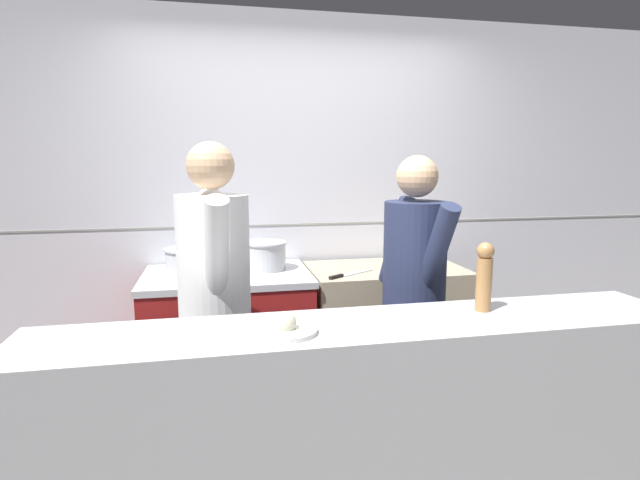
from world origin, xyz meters
The scene contains 12 objects.
wall_back_tiled centered at (0.00, 1.50, 1.30)m, with size 8.00×0.06×2.60m.
oven_range centered at (-0.52, 1.10, 0.45)m, with size 1.04×0.71×0.90m.
prep_counter centered at (0.53, 1.10, 0.44)m, with size 1.03×0.65×0.89m.
pass_counter centered at (0.01, -0.20, 0.48)m, with size 2.68×0.45×0.96m.
stock_pot centered at (-0.76, 1.15, 0.99)m, with size 0.29×0.29×0.16m.
sauce_pot centered at (-0.28, 1.16, 1.00)m, with size 0.28×0.28×0.18m.
mixing_bowl_steel centered at (0.77, 1.07, 0.94)m, with size 0.30×0.30×0.10m.
chefs_knife centered at (0.21, 0.92, 0.90)m, with size 0.34×0.23×0.02m.
plated_dish_main centered at (-0.34, -0.25, 0.98)m, with size 0.24×0.24×0.08m.
pepper_mill centered at (0.53, -0.14, 1.12)m, with size 0.07×0.07×0.30m.
chef_head_cook centered at (-0.60, 0.36, 0.94)m, with size 0.37×0.74×1.69m.
chef_sous centered at (0.44, 0.40, 0.91)m, with size 0.37×0.71×1.63m.
Camera 1 is at (-0.58, -2.02, 1.60)m, focal length 28.00 mm.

